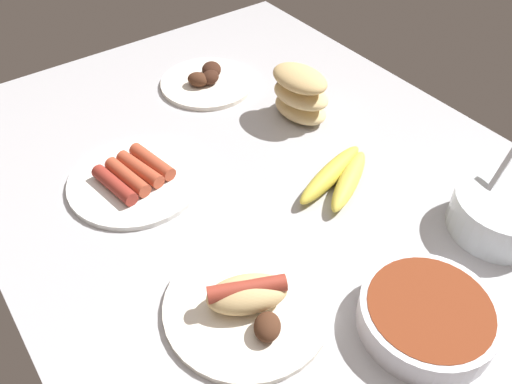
% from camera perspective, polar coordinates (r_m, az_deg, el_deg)
% --- Properties ---
extents(ground_plane, '(1.20, 0.90, 0.03)m').
position_cam_1_polar(ground_plane, '(0.93, 0.99, 0.58)').
color(ground_plane, '#B2B2B7').
extents(plate_sausages, '(0.24, 0.24, 0.03)m').
position_cam_1_polar(plate_sausages, '(0.93, -13.13, 1.50)').
color(plate_sausages, white).
rests_on(plate_sausages, ground_plane).
extents(banana_bunch, '(0.13, 0.19, 0.04)m').
position_cam_1_polar(banana_bunch, '(0.91, 9.09, 1.66)').
color(banana_bunch, '#E5D14C').
rests_on(banana_bunch, ground_plane).
extents(plate_grilled_meat, '(0.21, 0.21, 0.04)m').
position_cam_1_polar(plate_grilled_meat, '(1.17, -5.36, 12.05)').
color(plate_grilled_meat, white).
rests_on(plate_grilled_meat, ground_plane).
extents(plate_hotdog_assembled, '(0.24, 0.24, 0.06)m').
position_cam_1_polar(plate_hotdog_assembled, '(0.73, -0.87, -11.94)').
color(plate_hotdog_assembled, white).
rests_on(plate_hotdog_assembled, ground_plane).
extents(bowl_chili, '(0.18, 0.18, 0.04)m').
position_cam_1_polar(bowl_chili, '(0.75, 18.48, -12.52)').
color(bowl_chili, white).
rests_on(bowl_chili, ground_plane).
extents(bowl_coleslaw, '(0.16, 0.16, 0.16)m').
position_cam_1_polar(bowl_coleslaw, '(0.90, 25.43, -2.00)').
color(bowl_coleslaw, silver).
rests_on(bowl_coleslaw, ground_plane).
extents(bread_stack, '(0.14, 0.10, 0.11)m').
position_cam_1_polar(bread_stack, '(1.05, 4.88, 10.67)').
color(bread_stack, '#E5C689').
rests_on(bread_stack, ground_plane).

